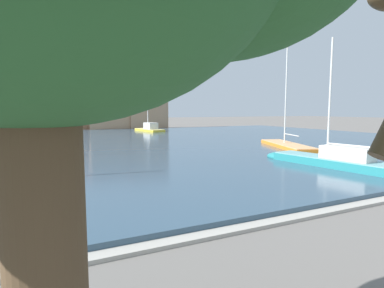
% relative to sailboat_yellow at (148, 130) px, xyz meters
% --- Properties ---
extents(harbor_water, '(76.74, 48.15, 0.30)m').
position_rel_sailboat_yellow_xyz_m(harbor_water, '(-9.73, -16.26, -0.39)').
color(harbor_water, '#334C60').
rests_on(harbor_water, ground).
extents(quay_edge_coping, '(76.74, 0.50, 0.12)m').
position_rel_sailboat_yellow_xyz_m(quay_edge_coping, '(-9.73, -40.58, -0.48)').
color(quay_edge_coping, '#ADA89E').
rests_on(quay_edge_coping, ground).
extents(sailboat_yellow, '(3.16, 7.79, 6.25)m').
position_rel_sailboat_yellow_xyz_m(sailboat_yellow, '(0.00, 0.00, 0.00)').
color(sailboat_yellow, gold).
rests_on(sailboat_yellow, ground).
extents(sailboat_teal, '(2.87, 9.35, 7.84)m').
position_rel_sailboat_yellow_xyz_m(sailboat_teal, '(-0.06, -34.94, 0.00)').
color(sailboat_teal, teal).
rests_on(sailboat_teal, ground).
extents(sailboat_green, '(1.96, 6.75, 6.93)m').
position_rel_sailboat_yellow_xyz_m(sailboat_green, '(-17.60, -23.40, -0.02)').
color(sailboat_green, '#236B42').
rests_on(sailboat_green, ground).
extents(sailboat_orange, '(5.05, 9.73, 9.33)m').
position_rel_sailboat_yellow_xyz_m(sailboat_orange, '(4.67, -25.99, -0.18)').
color(sailboat_orange, orange).
rests_on(sailboat_orange, ground).
extents(sailboat_red, '(3.05, 7.69, 8.78)m').
position_rel_sailboat_yellow_xyz_m(sailboat_red, '(-17.24, 0.56, -0.18)').
color(sailboat_red, red).
rests_on(sailboat_red, ground).
extents(mooring_bollard, '(0.24, 0.24, 0.50)m').
position_rel_sailboat_yellow_xyz_m(mooring_bollard, '(-16.15, -40.73, -0.29)').
color(mooring_bollard, '#232326').
rests_on(mooring_bollard, ground).
extents(townhouse_end_terrace, '(5.61, 7.64, 8.76)m').
position_rel_sailboat_yellow_xyz_m(townhouse_end_terrace, '(-17.17, 13.13, 3.85)').
color(townhouse_end_terrace, '#C6B293').
rests_on(townhouse_end_terrace, ground).
extents(townhouse_wide_warehouse, '(8.54, 5.13, 9.52)m').
position_rel_sailboat_yellow_xyz_m(townhouse_wide_warehouse, '(-10.72, 13.00, 4.24)').
color(townhouse_wide_warehouse, tan).
rests_on(townhouse_wide_warehouse, ground).
extents(townhouse_narrow_midrow, '(7.32, 7.07, 9.64)m').
position_rel_sailboat_yellow_xyz_m(townhouse_narrow_midrow, '(-4.34, 11.38, 4.29)').
color(townhouse_narrow_midrow, tan).
rests_on(townhouse_narrow_midrow, ground).
extents(townhouse_corner_house, '(7.44, 5.25, 10.15)m').
position_rel_sailboat_yellow_xyz_m(townhouse_corner_house, '(2.84, 10.12, 4.55)').
color(townhouse_corner_house, tan).
rests_on(townhouse_corner_house, ground).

